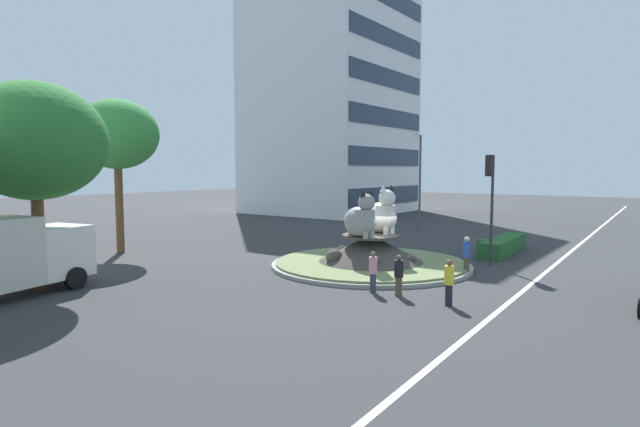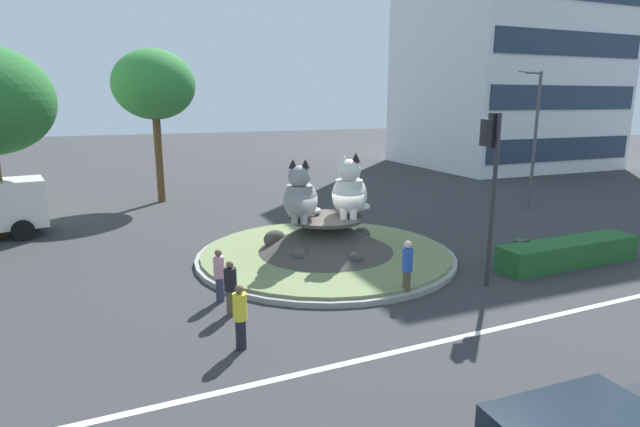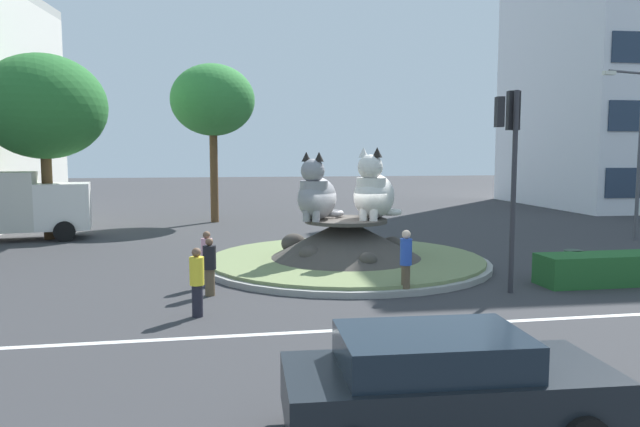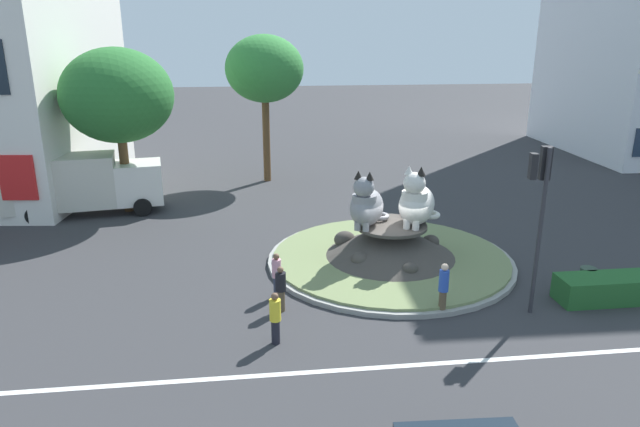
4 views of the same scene
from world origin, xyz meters
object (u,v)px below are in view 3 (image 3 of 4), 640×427
cat_statue_grey (316,195)px  cat_statue_white (374,193)px  traffic_light_mast (511,146)px  pedestrian_yellow_shirt (197,280)px  sedan_on_far_lane (443,382)px  litter_bin (573,265)px  pedestrian_pink_shirt (207,257)px  pedestrian_blue_shirt (406,260)px  second_tree_near_tower (213,101)px  streetlight_arm (636,142)px  pedestrian_black_shirt (210,265)px  broadleaf_tree_behind_island (44,107)px

cat_statue_grey → cat_statue_white: cat_statue_white is taller
traffic_light_mast → pedestrian_yellow_shirt: bearing=105.3°
pedestrian_yellow_shirt → sedan_on_far_lane: pedestrian_yellow_shirt is taller
traffic_light_mast → litter_bin: bearing=-59.1°
cat_statue_grey → pedestrian_pink_shirt: cat_statue_grey is taller
pedestrian_blue_shirt → litter_bin: size_ratio=1.98×
second_tree_near_tower → pedestrian_yellow_shirt: second_tree_near_tower is taller
streetlight_arm → pedestrian_pink_shirt: size_ratio=4.55×
pedestrian_black_shirt → second_tree_near_tower: bearing=-167.4°
pedestrian_yellow_shirt → litter_bin: 11.39m
streetlight_arm → sedan_on_far_lane: bearing=30.9°
traffic_light_mast → pedestrian_yellow_shirt: traffic_light_mast is taller
broadleaf_tree_behind_island → pedestrian_pink_shirt: (7.12, -11.07, -5.01)m
pedestrian_blue_shirt → sedan_on_far_lane: size_ratio=0.40×
litter_bin → pedestrian_black_shirt: bearing=-179.1°
pedestrian_black_shirt → litter_bin: 10.89m
pedestrian_blue_shirt → pedestrian_yellow_shirt: size_ratio=1.09×
traffic_light_mast → streetlight_arm: (10.18, 8.13, 0.30)m
traffic_light_mast → cat_statue_grey: bearing=52.2°
cat_statue_white → pedestrian_pink_shirt: 6.38m
second_tree_near_tower → litter_bin: (10.75, -17.46, -6.29)m
traffic_light_mast → second_tree_near_tower: second_tree_near_tower is taller
second_tree_near_tower → cat_statue_grey: bearing=-76.2°
pedestrian_pink_shirt → pedestrian_black_shirt: (0.08, -1.06, -0.04)m
pedestrian_pink_shirt → second_tree_near_tower: bearing=96.4°
cat_statue_grey → pedestrian_black_shirt: (-3.55, -3.68, -1.61)m
cat_statue_white → broadleaf_tree_behind_island: size_ratio=0.31×
streetlight_arm → pedestrian_blue_shirt: (-13.05, -8.00, -3.36)m
pedestrian_pink_shirt → cat_statue_grey: bearing=43.0°
cat_statue_white → pedestrian_pink_shirt: bearing=-36.2°
second_tree_near_tower → pedestrian_pink_shirt: (-0.22, -16.58, -5.88)m
streetlight_arm → broadleaf_tree_behind_island: bearing=-26.5°
pedestrian_black_shirt → traffic_light_mast: bearing=96.0°
traffic_light_mast → pedestrian_black_shirt: size_ratio=3.50×
traffic_light_mast → streetlight_arm: size_ratio=0.75×
pedestrian_pink_shirt → pedestrian_black_shirt: bearing=-78.4°
traffic_light_mast → litter_bin: 4.67m
traffic_light_mast → pedestrian_pink_shirt: bearing=83.9°
pedestrian_black_shirt → sedan_on_far_lane: 9.28m
streetlight_arm → litter_bin: bearing=27.8°
cat_statue_white → traffic_light_mast: bearing=58.5°
second_tree_near_tower → streetlight_arm: bearing=-30.1°
pedestrian_black_shirt → pedestrian_yellow_shirt: 2.09m
second_tree_near_tower → pedestrian_black_shirt: bearing=-90.4°
broadleaf_tree_behind_island → pedestrian_blue_shirt: bearing=-46.3°
pedestrian_yellow_shirt → second_tree_near_tower: bearing=34.7°
traffic_light_mast → pedestrian_yellow_shirt: 9.01m
streetlight_arm → pedestrian_black_shirt: bearing=5.9°
broadleaf_tree_behind_island → second_tree_near_tower: second_tree_near_tower is taller
streetlight_arm → pedestrian_yellow_shirt: size_ratio=4.50×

